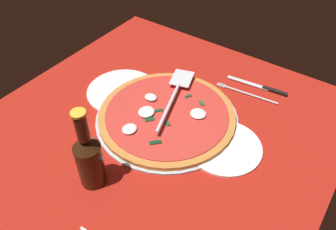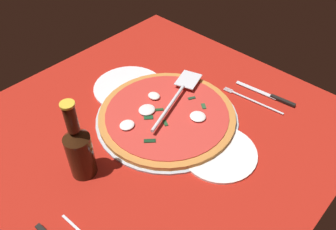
# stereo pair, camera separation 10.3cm
# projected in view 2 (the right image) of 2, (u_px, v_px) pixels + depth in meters

# --- Properties ---
(ground_plane) EXTENTS (0.98, 0.98, 0.01)m
(ground_plane) POSITION_uv_depth(u_px,v_px,m) (159.00, 126.00, 1.03)
(ground_plane) COLOR #A51D12
(checker_pattern) EXTENTS (0.98, 0.98, 0.00)m
(checker_pattern) POSITION_uv_depth(u_px,v_px,m) (159.00, 125.00, 1.02)
(checker_pattern) COLOR silver
(checker_pattern) RESTS_ON ground_plane
(pizza_pan) EXTENTS (0.43, 0.43, 0.01)m
(pizza_pan) POSITION_uv_depth(u_px,v_px,m) (168.00, 119.00, 1.04)
(pizza_pan) COLOR #ACB8C1
(pizza_pan) RESTS_ON ground_plane
(dinner_plate_left) EXTENTS (0.23, 0.23, 0.01)m
(dinner_plate_left) POSITION_uv_depth(u_px,v_px,m) (129.00, 88.00, 1.15)
(dinner_plate_left) COLOR white
(dinner_plate_left) RESTS_ON ground_plane
(dinner_plate_right) EXTENTS (0.21, 0.21, 0.01)m
(dinner_plate_right) POSITION_uv_depth(u_px,v_px,m) (219.00, 153.00, 0.94)
(dinner_plate_right) COLOR white
(dinner_plate_right) RESTS_ON ground_plane
(pizza) EXTENTS (0.41, 0.41, 0.03)m
(pizza) POSITION_uv_depth(u_px,v_px,m) (168.00, 115.00, 1.03)
(pizza) COLOR #C57935
(pizza) RESTS_ON pizza_pan
(pizza_server) EXTENTS (0.13, 0.30, 0.01)m
(pizza_server) POSITION_uv_depth(u_px,v_px,m) (178.00, 94.00, 1.06)
(pizza_server) COLOR silver
(pizza_server) RESTS_ON pizza
(place_setting_far) EXTENTS (0.22, 0.14, 0.01)m
(place_setting_far) POSITION_uv_depth(u_px,v_px,m) (261.00, 99.00, 1.11)
(place_setting_far) COLOR white
(place_setting_far) RESTS_ON ground_plane
(beer_bottle) EXTENTS (0.07, 0.07, 0.24)m
(beer_bottle) POSITION_uv_depth(u_px,v_px,m) (79.00, 149.00, 0.84)
(beer_bottle) COLOR black
(beer_bottle) RESTS_ON ground_plane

